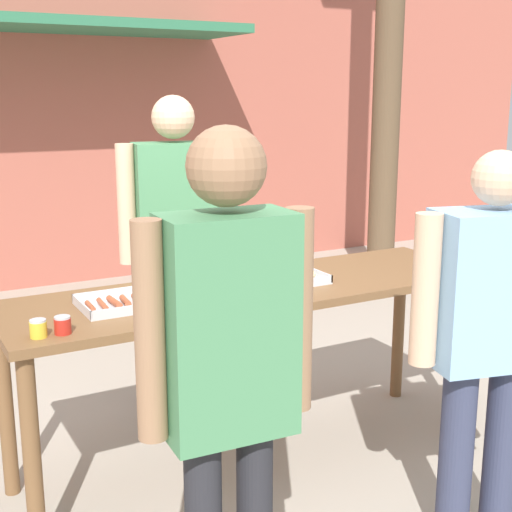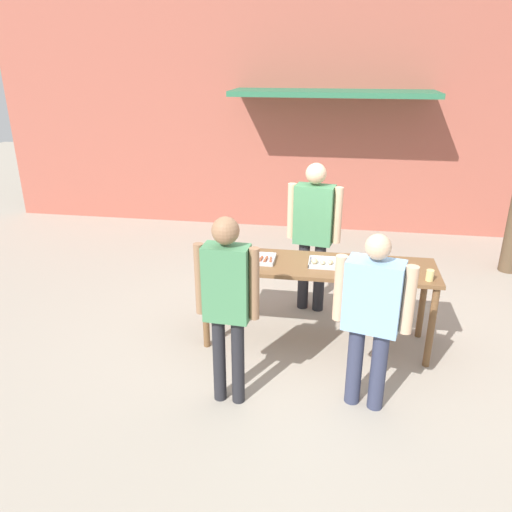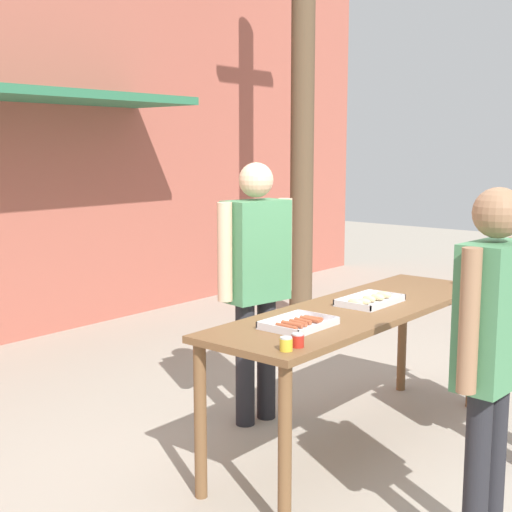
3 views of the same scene
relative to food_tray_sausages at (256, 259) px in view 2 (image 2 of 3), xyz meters
The scene contains 11 objects.
ground_plane 1.15m from the food_tray_sausages, ahead, with size 24.00×24.00×0.00m, color #A39989.
building_facade_back 4.25m from the food_tray_sausages, 80.67° to the left, with size 12.00×1.11×4.50m.
serving_table 0.67m from the food_tray_sausages, ahead, with size 2.43×0.71×0.93m.
food_tray_sausages is the anchor object (origin of this frame).
food_tray_buns 0.78m from the food_tray_sausages, ahead, with size 0.45×0.28×0.06m.
condiment_jar_mustard 0.49m from the food_tray_sausages, 150.91° to the right, with size 0.07×0.07×0.07m.
condiment_jar_ketchup 0.41m from the food_tray_sausages, 144.26° to the right, with size 0.07×0.07×0.07m.
beer_cup 1.75m from the food_tray_sausages, ahead, with size 0.07×0.07×0.11m.
person_server_behind_table 0.97m from the food_tray_sausages, 54.20° to the left, with size 0.64×0.32×1.83m.
person_customer_holding_hotdog 1.14m from the food_tray_sausages, 93.19° to the right, with size 0.56×0.23×1.76m.
person_customer_with_cup 1.53m from the food_tray_sausages, 41.03° to the right, with size 0.65×0.36×1.64m.
Camera 2 is at (0.13, -4.83, 2.95)m, focal length 35.00 mm.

